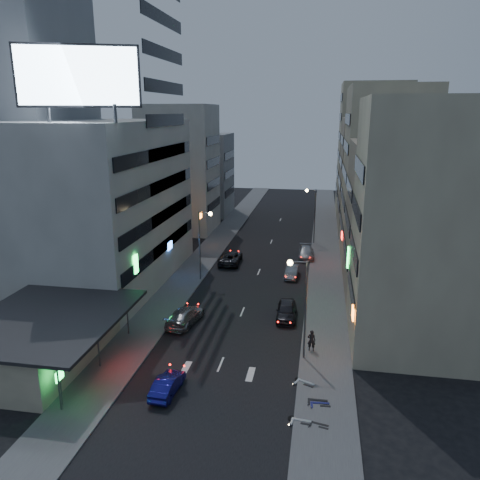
% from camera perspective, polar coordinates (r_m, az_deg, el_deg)
% --- Properties ---
extents(ground, '(180.00, 180.00, 0.00)m').
position_cam_1_polar(ground, '(34.15, -3.88, -18.23)').
color(ground, black).
rests_on(ground, ground).
extents(sidewalk_left, '(4.00, 120.00, 0.12)m').
position_cam_1_polar(sidewalk_left, '(62.41, -4.49, -2.23)').
color(sidewalk_left, '#4C4C4F').
rests_on(sidewalk_left, ground).
extents(sidewalk_right, '(4.00, 120.00, 0.12)m').
position_cam_1_polar(sidewalk_right, '(60.57, 10.36, -2.99)').
color(sidewalk_right, '#4C4C4F').
rests_on(sidewalk_right, ground).
extents(food_court, '(11.00, 13.00, 3.88)m').
position_cam_1_polar(food_court, '(39.99, -23.32, -10.97)').
color(food_court, '#B1AA8B').
rests_on(food_court, ground).
extents(white_building, '(14.00, 24.00, 18.00)m').
position_cam_1_polar(white_building, '(54.22, -16.63, 4.22)').
color(white_building, '#B8B8B3').
rests_on(white_building, ground).
extents(grey_tower, '(10.00, 14.00, 34.00)m').
position_cam_1_polar(grey_tower, '(60.45, -23.79, 12.32)').
color(grey_tower, gray).
rests_on(grey_tower, ground).
extents(shophouse_near, '(10.00, 11.00, 20.00)m').
position_cam_1_polar(shophouse_near, '(39.88, 21.16, 1.46)').
color(shophouse_near, '#B1AA8B').
rests_on(shophouse_near, ground).
extents(shophouse_mid, '(11.00, 12.00, 16.00)m').
position_cam_1_polar(shophouse_mid, '(51.44, 19.17, 2.30)').
color(shophouse_mid, gray).
rests_on(shophouse_mid, ground).
extents(shophouse_far, '(10.00, 14.00, 22.00)m').
position_cam_1_polar(shophouse_far, '(63.56, 17.20, 7.57)').
color(shophouse_far, '#B1AA8B').
rests_on(shophouse_far, ground).
extents(far_left_a, '(11.00, 10.00, 20.00)m').
position_cam_1_polar(far_left_a, '(76.51, -7.35, 8.58)').
color(far_left_a, '#B8B8B3').
rests_on(far_left_a, ground).
extents(far_left_b, '(12.00, 10.00, 15.00)m').
position_cam_1_polar(far_left_b, '(89.35, -5.13, 7.99)').
color(far_left_b, gray).
rests_on(far_left_b, ground).
extents(far_right_a, '(11.00, 12.00, 18.00)m').
position_cam_1_polar(far_right_a, '(78.65, 16.18, 7.55)').
color(far_right_a, gray).
rests_on(far_right_a, ground).
extents(far_right_b, '(12.00, 12.00, 24.00)m').
position_cam_1_polar(far_right_b, '(92.26, 15.76, 10.52)').
color(far_right_b, '#B1AA8B').
rests_on(far_right_b, ground).
extents(billboard, '(9.52, 3.75, 6.20)m').
position_cam_1_polar(billboard, '(42.66, -19.12, 18.31)').
color(billboard, '#595B60').
rests_on(billboard, white_building).
extents(street_lamp_right_near, '(1.60, 0.44, 8.02)m').
position_cam_1_polar(street_lamp_right_near, '(36.20, 7.44, -6.68)').
color(street_lamp_right_near, '#595B60').
rests_on(street_lamp_right_near, sidewalk_right).
extents(street_lamp_left, '(1.60, 0.44, 8.02)m').
position_cam_1_polar(street_lamp_left, '(52.99, -4.55, 0.54)').
color(street_lamp_left, '#595B60').
rests_on(street_lamp_left, sidewalk_left).
extents(street_lamp_right_far, '(1.60, 0.44, 8.02)m').
position_cam_1_polar(street_lamp_right_far, '(68.91, 8.82, 3.87)').
color(street_lamp_right_far, '#595B60').
rests_on(street_lamp_right_far, sidewalk_right).
extents(parked_car_right_near, '(2.00, 4.66, 1.57)m').
position_cam_1_polar(parked_car_right_near, '(44.77, 5.70, -8.55)').
color(parked_car_right_near, '#232226').
rests_on(parked_car_right_near, ground).
extents(parked_car_right_mid, '(1.54, 4.06, 1.32)m').
position_cam_1_polar(parked_car_right_mid, '(55.57, 6.33, -3.87)').
color(parked_car_right_mid, '#93959A').
rests_on(parked_car_right_mid, ground).
extents(parked_car_left, '(2.81, 5.72, 1.56)m').
position_cam_1_polar(parked_car_left, '(60.16, -1.17, -2.14)').
color(parked_car_left, '#242429').
rests_on(parked_car_left, ground).
extents(parked_car_right_far, '(2.38, 5.12, 1.45)m').
position_cam_1_polar(parked_car_right_far, '(63.00, 8.08, -1.54)').
color(parked_car_right_far, gray).
rests_on(parked_car_right_far, ground).
extents(road_car_blue, '(1.57, 3.97, 1.29)m').
position_cam_1_polar(road_car_blue, '(34.22, -8.84, -17.04)').
color(road_car_blue, navy).
rests_on(road_car_blue, ground).
extents(road_car_silver, '(2.93, 5.54, 1.53)m').
position_cam_1_polar(road_car_silver, '(43.79, -6.73, -9.18)').
color(road_car_silver, '#95989D').
rests_on(road_car_silver, ground).
extents(person, '(0.66, 0.44, 1.80)m').
position_cam_1_polar(person, '(39.08, 8.71, -12.01)').
color(person, black).
rests_on(person, sidewalk_right).
extents(scooter_black_a, '(0.94, 1.81, 1.05)m').
position_cam_1_polar(scooter_black_a, '(31.33, 10.90, -20.53)').
color(scooter_black_a, black).
rests_on(scooter_black_a, sidewalk_right).
extents(scooter_silver_a, '(0.83, 1.95, 1.16)m').
position_cam_1_polar(scooter_silver_a, '(31.48, 8.82, -20.11)').
color(scooter_silver_a, '#A9ABB1').
rests_on(scooter_silver_a, sidewalk_right).
extents(scooter_blue, '(0.75, 1.92, 1.15)m').
position_cam_1_polar(scooter_blue, '(33.26, 10.92, -18.08)').
color(scooter_blue, navy).
rests_on(scooter_blue, sidewalk_right).
extents(scooter_black_b, '(0.69, 2.00, 1.22)m').
position_cam_1_polar(scooter_black_b, '(33.47, 10.74, -17.77)').
color(scooter_black_b, black).
rests_on(scooter_black_b, sidewalk_right).
extents(scooter_silver_b, '(1.44, 2.12, 1.24)m').
position_cam_1_polar(scooter_silver_b, '(34.94, 9.26, -16.13)').
color(scooter_silver_b, '#B3B7BB').
rests_on(scooter_silver_b, sidewalk_right).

